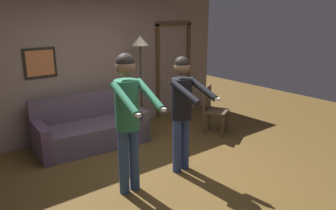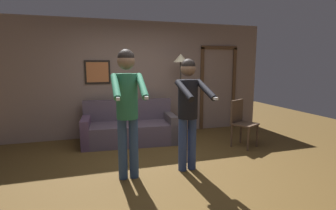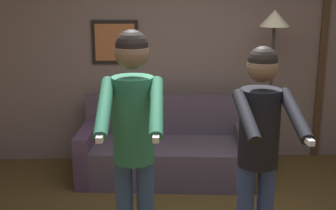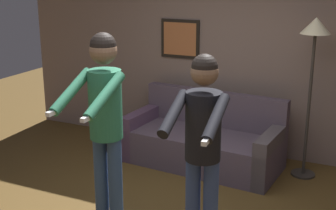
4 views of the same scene
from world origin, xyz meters
name	(u,v)px [view 4 (image 4 of 4)]	position (x,y,z in m)	size (l,w,h in m)	color
back_wall_assembly	(243,55)	(0.02, 2.27, 1.30)	(6.40, 0.10, 2.60)	#7E675D
couch	(204,143)	(-0.25, 1.65, 0.28)	(1.96, 1.00, 0.87)	#52434F
torchiere_lamp	(314,46)	(0.95, 1.82, 1.55)	(0.33, 0.33, 1.86)	#332D28
person_standing_left	(104,112)	(-0.55, -0.12, 1.14)	(0.45, 0.73, 1.84)	navy
person_standing_right	(202,135)	(0.38, -0.09, 1.04)	(0.46, 0.69, 1.72)	navy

